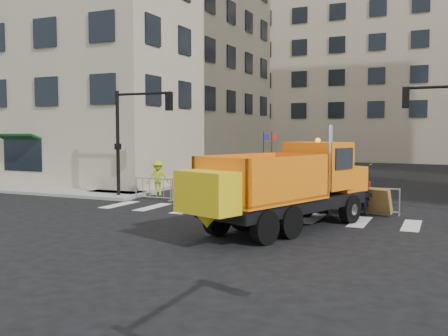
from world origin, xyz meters
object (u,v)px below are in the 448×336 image
at_px(cop_a, 361,191).
at_px(cop_b, 360,193).
at_px(plow_truck, 284,183).
at_px(cop_c, 324,190).
at_px(worker, 158,178).
at_px(newspaper_box, 364,194).

xyz_separation_m(cop_a, cop_b, (-0.05, 0.00, -0.10)).
relative_size(plow_truck, cop_a, 4.83).
bearing_deg(cop_a, cop_c, -17.77).
relative_size(plow_truck, cop_b, 5.38).
relative_size(worker, newspaper_box, 1.60).
height_order(cop_c, newspaper_box, cop_c).
xyz_separation_m(plow_truck, cop_a, (1.92, 4.07, -0.60)).
bearing_deg(newspaper_box, cop_c, -137.91).
distance_m(cop_a, cop_c, 1.47).
relative_size(cop_b, cop_c, 0.94).
xyz_separation_m(cop_c, newspaper_box, (1.42, 1.24, -0.24)).
xyz_separation_m(plow_truck, worker, (-8.31, 5.35, -0.56)).
relative_size(plow_truck, worker, 5.39).
bearing_deg(plow_truck, cop_a, -5.33).
relative_size(cop_b, worker, 1.00).
height_order(cop_c, worker, worker).
relative_size(plow_truck, cop_c, 5.03).
xyz_separation_m(cop_a, newspaper_box, (-0.06, 1.24, -0.28)).
height_order(plow_truck, cop_b, plow_truck).
distance_m(cop_a, newspaper_box, 1.27).
relative_size(cop_c, worker, 1.07).
relative_size(cop_b, newspaper_box, 1.60).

